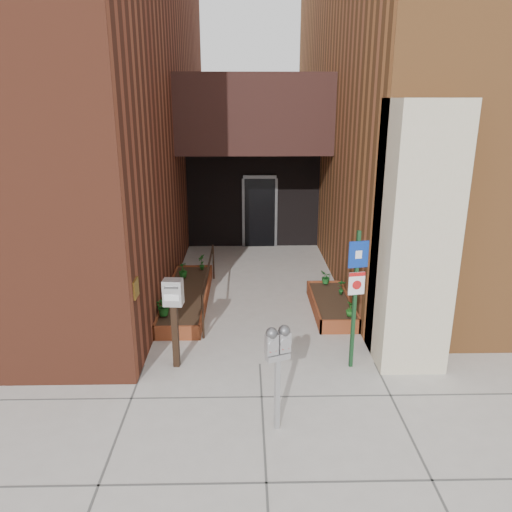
{
  "coord_description": "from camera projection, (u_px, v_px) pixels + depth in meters",
  "views": [
    {
      "loc": [
        -0.23,
        -7.66,
        4.4
      ],
      "look_at": [
        -0.03,
        1.8,
        1.39
      ],
      "focal_mm": 35.0,
      "sensor_mm": 36.0,
      "label": 1
    }
  ],
  "objects": [
    {
      "name": "handrail",
      "position": [
        209.0,
        273.0,
        10.91
      ],
      "size": [
        0.04,
        3.34,
        0.9
      ],
      "color": "black",
      "rests_on": "ground"
    },
    {
      "name": "payment_dropbox",
      "position": [
        174.0,
        305.0,
        8.23
      ],
      "size": [
        0.33,
        0.26,
        1.58
      ],
      "color": "black",
      "rests_on": "ground"
    },
    {
      "name": "shrub_left_c",
      "position": [
        183.0,
        270.0,
        11.86
      ],
      "size": [
        0.29,
        0.29,
        0.37
      ],
      "primitive_type": "imported",
      "rotation": [
        0.0,
        0.0,
        3.72
      ],
      "color": "#165017",
      "rests_on": "planter_left"
    },
    {
      "name": "shrub_right_b",
      "position": [
        341.0,
        287.0,
        10.86
      ],
      "size": [
        0.2,
        0.2,
        0.33
      ],
      "primitive_type": "imported",
      "rotation": [
        0.0,
        0.0,
        2.96
      ],
      "color": "#17521B",
      "rests_on": "planter_right"
    },
    {
      "name": "shrub_right_c",
      "position": [
        326.0,
        277.0,
        11.48
      ],
      "size": [
        0.32,
        0.32,
        0.31
      ],
      "primitive_type": "imported",
      "rotation": [
        0.0,
        0.0,
        4.57
      ],
      "color": "#1A5D20",
      "rests_on": "planter_right"
    },
    {
      "name": "architecture",
      "position": [
        247.0,
        76.0,
        13.69
      ],
      "size": [
        20.0,
        14.6,
        10.0
      ],
      "color": "brown",
      "rests_on": "ground"
    },
    {
      "name": "shrub_left_b",
      "position": [
        165.0,
        303.0,
        9.99
      ],
      "size": [
        0.27,
        0.27,
        0.35
      ],
      "primitive_type": "imported",
      "rotation": [
        0.0,
        0.0,
        2.36
      ],
      "color": "#295E1B",
      "rests_on": "planter_left"
    },
    {
      "name": "parking_meter",
      "position": [
        278.0,
        351.0,
        6.6
      ],
      "size": [
        0.36,
        0.24,
        1.56
      ],
      "color": "#A4A4A6",
      "rests_on": "ground"
    },
    {
      "name": "planter_left",
      "position": [
        187.0,
        298.0,
        11.13
      ],
      "size": [
        0.9,
        3.6,
        0.3
      ],
      "color": "maroon",
      "rests_on": "ground"
    },
    {
      "name": "sign_post",
      "position": [
        356.0,
        286.0,
        8.1
      ],
      "size": [
        0.33,
        0.11,
        2.41
      ],
      "color": "#163C1E",
      "rests_on": "ground"
    },
    {
      "name": "shrub_left_a",
      "position": [
        164.0,
        306.0,
        9.8
      ],
      "size": [
        0.49,
        0.49,
        0.38
      ],
      "primitive_type": "imported",
      "rotation": [
        0.0,
        0.0,
        0.69
      ],
      "color": "#175117",
      "rests_on": "planter_left"
    },
    {
      "name": "ground",
      "position": [
        260.0,
        364.0,
        8.63
      ],
      "size": [
        80.0,
        80.0,
        0.0
      ],
      "primitive_type": "plane",
      "color": "#9E9991",
      "rests_on": "ground"
    },
    {
      "name": "shrub_right_a",
      "position": [
        350.0,
        309.0,
        9.77
      ],
      "size": [
        0.19,
        0.19,
        0.29
      ],
      "primitive_type": "imported",
      "rotation": [
        0.0,
        0.0,
        1.38
      ],
      "color": "#1B5518",
      "rests_on": "planter_right"
    },
    {
      "name": "shrub_left_d",
      "position": [
        202.0,
        262.0,
        12.43
      ],
      "size": [
        0.25,
        0.25,
        0.39
      ],
      "primitive_type": "imported",
      "rotation": [
        0.0,
        0.0,
        5.0
      ],
      "color": "#19581A",
      "rests_on": "planter_left"
    },
    {
      "name": "planter_right",
      "position": [
        331.0,
        306.0,
        10.72
      ],
      "size": [
        0.8,
        2.2,
        0.3
      ],
      "color": "maroon",
      "rests_on": "ground"
    }
  ]
}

